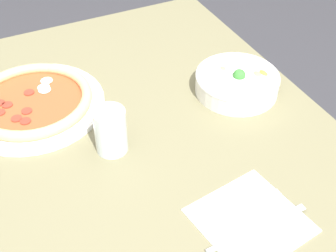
% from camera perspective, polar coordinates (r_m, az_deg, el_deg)
% --- Properties ---
extents(dining_table, '(1.05, 0.98, 0.78)m').
position_cam_1_polar(dining_table, '(1.19, -6.13, -4.30)').
color(dining_table, '#706B4C').
rests_on(dining_table, ground_plane).
extents(pizza, '(0.35, 0.35, 0.04)m').
position_cam_1_polar(pizza, '(1.20, -16.21, 2.87)').
color(pizza, white).
rests_on(pizza, dining_table).
extents(bowl, '(0.21, 0.21, 0.07)m').
position_cam_1_polar(bowl, '(1.21, 8.40, 5.36)').
color(bowl, white).
rests_on(bowl, dining_table).
extents(napkin, '(0.22, 0.22, 0.00)m').
position_cam_1_polar(napkin, '(0.93, 9.98, -11.25)').
color(napkin, white).
rests_on(napkin, dining_table).
extents(fork, '(0.02, 0.18, 0.00)m').
position_cam_1_polar(fork, '(0.94, 8.95, -9.93)').
color(fork, silver).
rests_on(fork, napkin).
extents(knife, '(0.02, 0.22, 0.01)m').
position_cam_1_polar(knife, '(0.91, 10.34, -12.40)').
color(knife, silver).
rests_on(knife, napkin).
extents(glass, '(0.07, 0.07, 0.11)m').
position_cam_1_polar(glass, '(1.02, -7.01, -0.59)').
color(glass, silver).
rests_on(glass, dining_table).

